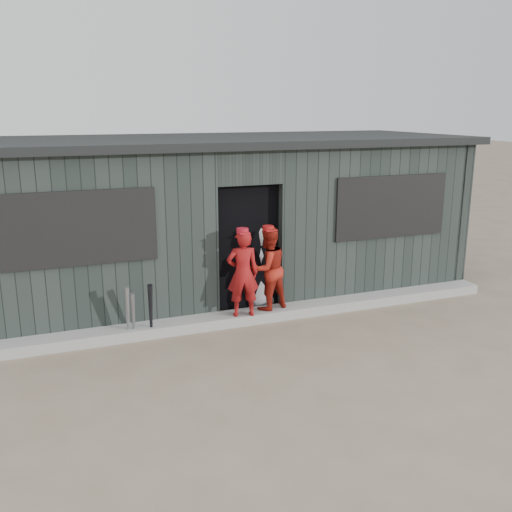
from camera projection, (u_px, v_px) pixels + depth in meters
name	position (u px, v px, depth m)	size (l,w,h in m)	color
ground	(309.00, 371.00, 6.88)	(80.00, 80.00, 0.00)	#72624F
curb	(256.00, 316.00, 8.51)	(8.00, 0.36, 0.15)	gray
bat_left	(128.00, 313.00, 7.67)	(0.07, 0.07, 0.80)	gray
bat_mid	(133.00, 316.00, 7.72)	(0.07, 0.07, 0.69)	slate
bat_right	(151.00, 311.00, 7.74)	(0.07, 0.07, 0.82)	black
player_red_left	(243.00, 273.00, 8.15)	(0.46, 0.30, 1.27)	maroon
player_red_right	(268.00, 269.00, 8.45)	(0.61, 0.47, 1.25)	#A31F14
player_grey_back	(258.00, 266.00, 8.87)	(0.68, 0.44, 1.40)	#AFAFAF
dugout	(220.00, 216.00, 9.72)	(8.30, 3.30, 2.62)	black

